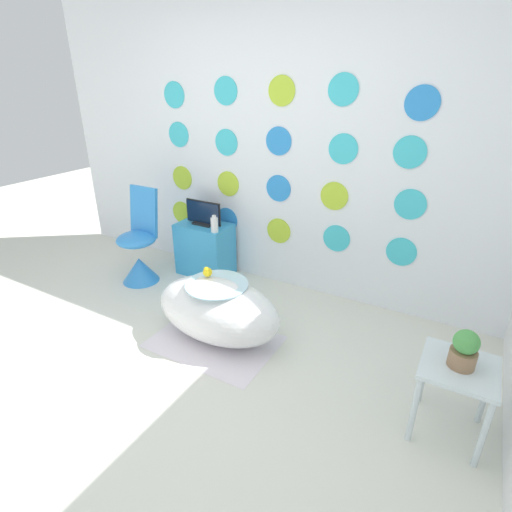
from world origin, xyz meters
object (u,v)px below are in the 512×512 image
Objects in this scene: bathtub at (218,310)px; chair at (139,254)px; tv at (203,214)px; potted_plant_left at (464,350)px; vase at (214,225)px.

chair is at bearing 161.56° from bathtub.
bathtub is 2.59× the size of tv.
chair is at bearing 169.78° from potted_plant_left.
chair is 2.88m from potted_plant_left.
bathtub is 1.66m from potted_plant_left.
potted_plant_left is at bearing -21.32° from vase.
vase reaches higher than potted_plant_left.
bathtub is 0.97m from vase.
tv is 0.24m from vase.
tv is at bearing 157.97° from potted_plant_left.
chair is 4.20× the size of potted_plant_left.
chair is 2.32× the size of tv.
tv is (0.45, 0.45, 0.34)m from chair.
chair is (-1.19, 0.40, 0.04)m from bathtub.
bathtub is at bearing -18.44° from chair.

